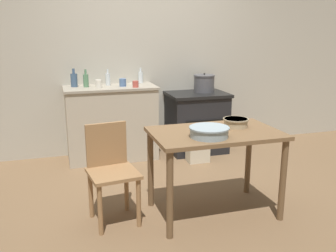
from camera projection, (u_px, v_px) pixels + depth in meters
ground_plane at (179, 193)px, 3.86m from camera, size 14.00×14.00×0.00m
wall_back at (142, 57)px, 5.01m from camera, size 8.00×0.07×2.55m
counter_cabinet at (112, 123)px, 4.80m from camera, size 1.15×0.55×0.94m
stove at (197, 122)px, 5.11m from camera, size 0.79×0.62×0.81m
work_table at (215, 144)px, 3.29m from camera, size 1.12×0.70×0.77m
chair at (111, 169)px, 3.22m from camera, size 0.45×0.45×0.85m
flour_sack at (198, 149)px, 4.73m from camera, size 0.27×0.19×0.33m
stock_pot at (204, 83)px, 5.06m from camera, size 0.29×0.29×0.26m
mixing_bowl_large at (209, 131)px, 3.08m from camera, size 0.33×0.33×0.09m
mixing_bowl_small at (236, 122)px, 3.40m from camera, size 0.23×0.23×0.08m
bottle_far_left at (74, 80)px, 4.62m from camera, size 0.08×0.08×0.23m
bottle_left at (108, 79)px, 4.75m from camera, size 0.06×0.06×0.21m
bottle_mid_left at (86, 80)px, 4.60m from camera, size 0.07×0.07×0.22m
bottle_center_left at (141, 77)px, 4.97m from camera, size 0.07×0.07×0.20m
cup_center at (136, 84)px, 4.59m from camera, size 0.07×0.07×0.08m
cup_center_right at (98, 84)px, 4.55m from camera, size 0.08×0.08×0.10m
cup_mid_right at (123, 82)px, 4.67m from camera, size 0.09×0.09×0.10m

